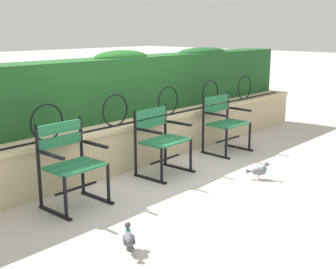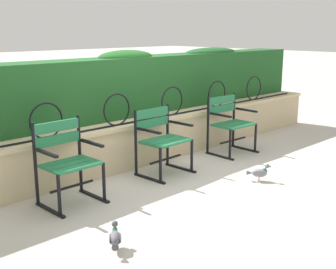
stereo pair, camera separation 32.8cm
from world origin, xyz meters
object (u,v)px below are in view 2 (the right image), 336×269
(park_chair_left, at_px, (67,160))
(pigeon_near_chairs, at_px, (259,172))
(park_chair_centre, at_px, (161,138))
(pigeon_far_side, at_px, (115,238))
(park_chair_right, at_px, (230,122))

(park_chair_left, xyz_separation_m, pigeon_near_chairs, (2.04, -1.04, -0.36))
(park_chair_centre, bearing_deg, pigeon_near_chairs, -59.19)
(park_chair_left, xyz_separation_m, pigeon_far_side, (-0.30, -1.20, -0.36))
(pigeon_near_chairs, bearing_deg, park_chair_right, 54.24)
(park_chair_centre, distance_m, park_chair_right, 1.41)
(park_chair_left, relative_size, pigeon_far_side, 3.55)
(park_chair_left, height_order, pigeon_near_chairs, park_chair_left)
(park_chair_left, distance_m, pigeon_far_side, 1.29)
(park_chair_centre, xyz_separation_m, pigeon_near_chairs, (0.64, -1.07, -0.35))
(park_chair_left, relative_size, park_chair_centre, 1.06)
(park_chair_centre, bearing_deg, park_chair_right, 0.22)
(park_chair_left, relative_size, park_chair_right, 1.04)
(pigeon_far_side, bearing_deg, pigeon_near_chairs, 3.94)
(park_chair_left, bearing_deg, pigeon_near_chairs, -27.07)
(pigeon_near_chairs, bearing_deg, pigeon_far_side, -176.06)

